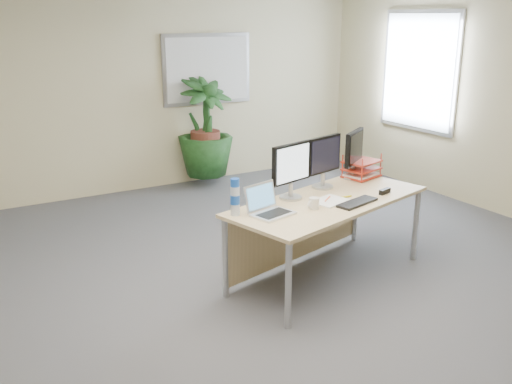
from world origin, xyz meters
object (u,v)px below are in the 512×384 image
monitor_left (291,167)px  monitor_right (324,159)px  desk (319,214)px  laptop (268,207)px  floor_plant (205,132)px

monitor_left → monitor_right: monitor_left is taller
desk → monitor_right: bearing=48.2°
monitor_left → laptop: bearing=-148.0°
desk → floor_plant: bearing=83.5°
monitor_right → desk: bearing=-131.8°
desk → floor_plant: 3.09m
desk → monitor_left: 0.50m
monitor_right → floor_plant: bearing=86.9°
monitor_left → laptop: (-0.38, -0.23, -0.22)m
desk → monitor_left: bearing=159.2°
floor_plant → monitor_right: (-0.15, -2.85, 0.25)m
desk → laptop: bearing=-167.0°
floor_plant → laptop: (-0.97, -3.21, 0.04)m
desk → laptop: size_ratio=5.27×
desk → laptop: (-0.62, -0.14, 0.21)m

